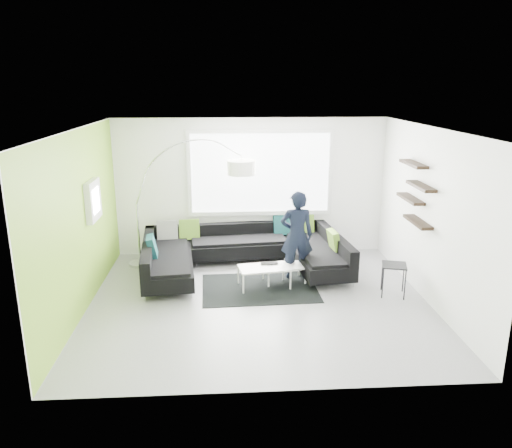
{
  "coord_description": "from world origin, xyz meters",
  "views": [
    {
      "loc": [
        -0.53,
        -7.53,
        3.46
      ],
      "look_at": [
        0.01,
        0.9,
        1.06
      ],
      "focal_mm": 35.0,
      "sensor_mm": 36.0,
      "label": 1
    }
  ],
  "objects": [
    {
      "name": "ground",
      "position": [
        0.0,
        0.0,
        0.0
      ],
      "size": [
        5.5,
        5.5,
        0.0
      ],
      "primitive_type": "plane",
      "color": "gray",
      "rests_on": "ground"
    },
    {
      "name": "rug",
      "position": [
        0.05,
        0.53,
        0.01
      ],
      "size": [
        2.03,
        1.51,
        0.01
      ],
      "primitive_type": "cube",
      "rotation": [
        0.0,
        0.0,
        0.04
      ],
      "color": "black",
      "rests_on": "ground"
    },
    {
      "name": "sectional_sofa",
      "position": [
        -0.19,
        1.33,
        0.35
      ],
      "size": [
        3.9,
        2.64,
        0.8
      ],
      "rotation": [
        0.0,
        0.0,
        0.1
      ],
      "color": "black",
      "rests_on": "ground"
    },
    {
      "name": "coffee_table",
      "position": [
        0.32,
        0.69,
        0.18
      ],
      "size": [
        1.21,
        0.82,
        0.37
      ],
      "primitive_type": "cube",
      "rotation": [
        0.0,
        0.0,
        0.15
      ],
      "color": "white",
      "rests_on": "ground"
    },
    {
      "name": "side_table",
      "position": [
        2.27,
        0.11,
        0.27
      ],
      "size": [
        0.48,
        0.48,
        0.54
      ],
      "primitive_type": "cube",
      "rotation": [
        0.0,
        0.0,
        -0.27
      ],
      "color": "black",
      "rests_on": "ground"
    },
    {
      "name": "laptop",
      "position": [
        0.24,
        0.7,
        0.38
      ],
      "size": [
        0.31,
        0.2,
        0.02
      ],
      "primitive_type": "imported",
      "rotation": [
        0.0,
        0.0,
        -0.01
      ],
      "color": "black",
      "rests_on": "coffee_table"
    },
    {
      "name": "room_shell",
      "position": [
        0.04,
        0.21,
        1.81
      ],
      "size": [
        5.54,
        5.04,
        2.82
      ],
      "color": "white",
      "rests_on": "ground"
    },
    {
      "name": "arc_lamp",
      "position": [
        -2.22,
        1.85,
        1.23
      ],
      "size": [
        2.39,
        1.07,
        2.47
      ],
      "primitive_type": null,
      "rotation": [
        0.0,
        0.0,
        -0.12
      ],
      "color": "silver",
      "rests_on": "ground"
    },
    {
      "name": "person",
      "position": [
        0.75,
        0.99,
        0.81
      ],
      "size": [
        0.61,
        0.41,
        1.63
      ],
      "primitive_type": "imported",
      "rotation": [
        0.0,
        0.0,
        3.12
      ],
      "color": "black",
      "rests_on": "ground"
    }
  ]
}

